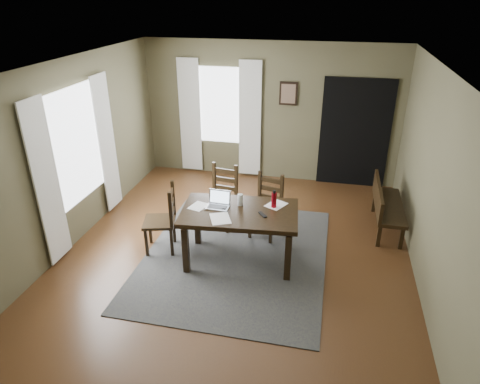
% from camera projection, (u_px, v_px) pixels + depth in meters
% --- Properties ---
extents(ground, '(5.00, 6.00, 0.01)m').
position_uv_depth(ground, '(236.00, 256.00, 6.29)').
color(ground, '#492C16').
extents(room_shell, '(5.02, 6.02, 2.71)m').
position_uv_depth(room_shell, '(235.00, 139.00, 5.51)').
color(room_shell, brown).
rests_on(room_shell, ground).
extents(rug, '(2.60, 3.20, 0.01)m').
position_uv_depth(rug, '(236.00, 255.00, 6.29)').
color(rug, '#373737').
rests_on(rug, ground).
extents(dining_table, '(1.67, 1.09, 0.80)m').
position_uv_depth(dining_table, '(240.00, 217.00, 5.89)').
color(dining_table, black).
rests_on(dining_table, rug).
extents(chair_end, '(0.55, 0.55, 1.03)m').
position_uv_depth(chair_end, '(163.00, 220.00, 6.24)').
color(chair_end, black).
rests_on(chair_end, rug).
extents(chair_back_left, '(0.50, 0.50, 1.02)m').
position_uv_depth(chair_back_left, '(222.00, 197.00, 6.91)').
color(chair_back_left, black).
rests_on(chair_back_left, rug).
extents(chair_back_right, '(0.53, 0.53, 0.99)m').
position_uv_depth(chair_back_right, '(267.00, 207.00, 6.64)').
color(chair_back_right, black).
rests_on(chair_back_right, rug).
extents(bench, '(0.43, 1.34, 0.76)m').
position_uv_depth(bench, '(385.00, 203.00, 6.82)').
color(bench, black).
rests_on(bench, ground).
extents(laptop, '(0.32, 0.26, 0.21)m').
position_uv_depth(laptop, '(219.00, 202.00, 5.95)').
color(laptop, '#B7B7BC').
rests_on(laptop, dining_table).
extents(computer_mouse, '(0.06, 0.09, 0.03)m').
position_uv_depth(computer_mouse, '(225.00, 208.00, 5.89)').
color(computer_mouse, '#3F3F42').
rests_on(computer_mouse, dining_table).
extents(tv_remote, '(0.14, 0.16, 0.02)m').
position_uv_depth(tv_remote, '(263.00, 215.00, 5.73)').
color(tv_remote, black).
rests_on(tv_remote, dining_table).
extents(drinking_glass, '(0.08, 0.08, 0.17)m').
position_uv_depth(drinking_glass, '(240.00, 200.00, 5.96)').
color(drinking_glass, silver).
rests_on(drinking_glass, dining_table).
extents(water_bottle, '(0.09, 0.09, 0.25)m').
position_uv_depth(water_bottle, '(274.00, 200.00, 5.89)').
color(water_bottle, maroon).
rests_on(water_bottle, dining_table).
extents(paper_a, '(0.27, 0.31, 0.00)m').
position_uv_depth(paper_a, '(198.00, 206.00, 5.97)').
color(paper_a, white).
rests_on(paper_a, dining_table).
extents(paper_d, '(0.33, 0.36, 0.00)m').
position_uv_depth(paper_d, '(276.00, 205.00, 6.00)').
color(paper_d, white).
rests_on(paper_d, dining_table).
extents(paper_e, '(0.36, 0.40, 0.00)m').
position_uv_depth(paper_e, '(220.00, 219.00, 5.65)').
color(paper_e, white).
rests_on(paper_e, dining_table).
extents(window_left, '(0.01, 1.30, 1.70)m').
position_uv_depth(window_left, '(76.00, 146.00, 6.32)').
color(window_left, white).
rests_on(window_left, ground).
extents(window_back, '(1.00, 0.01, 1.50)m').
position_uv_depth(window_back, '(220.00, 105.00, 8.47)').
color(window_back, white).
rests_on(window_back, ground).
extents(curtain_left_near, '(0.03, 0.48, 2.30)m').
position_uv_depth(curtain_left_near, '(47.00, 184.00, 5.70)').
color(curtain_left_near, silver).
rests_on(curtain_left_near, ground).
extents(curtain_left_far, '(0.03, 0.48, 2.30)m').
position_uv_depth(curtain_left_far, '(107.00, 144.00, 7.14)').
color(curtain_left_far, silver).
rests_on(curtain_left_far, ground).
extents(curtain_back_left, '(0.44, 0.03, 2.30)m').
position_uv_depth(curtain_back_left, '(190.00, 116.00, 8.67)').
color(curtain_back_left, silver).
rests_on(curtain_back_left, ground).
extents(curtain_back_right, '(0.44, 0.03, 2.30)m').
position_uv_depth(curtain_back_right, '(250.00, 120.00, 8.43)').
color(curtain_back_right, silver).
rests_on(curtain_back_right, ground).
extents(framed_picture, '(0.34, 0.03, 0.44)m').
position_uv_depth(framed_picture, '(288.00, 94.00, 8.08)').
color(framed_picture, black).
rests_on(framed_picture, ground).
extents(doorway_back, '(1.30, 0.03, 2.10)m').
position_uv_depth(doorway_back, '(355.00, 134.00, 8.13)').
color(doorway_back, black).
rests_on(doorway_back, ground).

